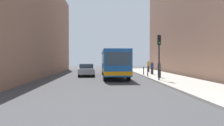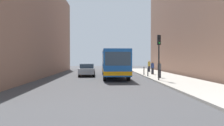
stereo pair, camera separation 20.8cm
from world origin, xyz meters
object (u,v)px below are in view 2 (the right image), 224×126
(traffic_light, at_px, (159,49))
(pedestrian_far_sidewalk, at_px, (149,66))
(bollard_near, at_px, (148,72))
(pedestrian_mid_sidewalk, at_px, (153,68))
(pedestrian_near_signal, at_px, (159,70))
(bollard_mid, at_px, (144,71))
(car_behind_bus, at_px, (112,67))
(bus, at_px, (114,62))
(car_beside_bus, at_px, (87,70))

(traffic_light, distance_m, pedestrian_far_sidewalk, 12.43)
(bollard_near, distance_m, pedestrian_mid_sidewalk, 3.29)
(pedestrian_mid_sidewalk, bearing_deg, traffic_light, 147.26)
(pedestrian_near_signal, bearing_deg, pedestrian_mid_sidewalk, 99.75)
(traffic_light, xyz_separation_m, bollard_mid, (-0.10, 6.39, -2.38))
(car_behind_bus, distance_m, traffic_light, 15.59)
(bollard_mid, bearing_deg, pedestrian_far_sidewalk, 71.65)
(traffic_light, distance_m, pedestrian_near_signal, 3.26)
(pedestrian_far_sidewalk, bearing_deg, car_behind_bus, 170.81)
(bus, xyz_separation_m, bollard_near, (3.74, -0.80, -1.10))
(car_beside_bus, relative_size, traffic_light, 1.08)
(bus, bearing_deg, car_beside_bus, -30.26)
(car_behind_bus, relative_size, pedestrian_mid_sidewalk, 2.77)
(car_behind_bus, relative_size, bollard_near, 4.66)
(bollard_mid, height_order, pedestrian_mid_sidewalk, pedestrian_mid_sidewalk)
(traffic_light, relative_size, bollard_mid, 4.32)
(car_beside_bus, relative_size, pedestrian_far_sidewalk, 2.57)
(bollard_near, relative_size, pedestrian_far_sidewalk, 0.55)
(pedestrian_near_signal, bearing_deg, bollard_mid, 116.68)
(bus, xyz_separation_m, traffic_light, (3.84, -4.96, 1.28))
(bus, relative_size, car_beside_bus, 2.49)
(car_beside_bus, xyz_separation_m, pedestrian_far_sidewalk, (8.82, 5.38, 0.23))
(bollard_mid, xyz_separation_m, pedestrian_mid_sidewalk, (1.25, 0.81, 0.32))
(bollard_mid, bearing_deg, pedestrian_mid_sidewalk, 33.00)
(car_beside_bus, height_order, pedestrian_near_signal, pedestrian_near_signal)
(bus, bearing_deg, bollard_near, 167.20)
(bollard_near, distance_m, pedestrian_near_signal, 1.94)
(car_behind_bus, bearing_deg, traffic_light, 104.58)
(car_beside_bus, height_order, bollard_mid, car_beside_bus)
(bollard_mid, bearing_deg, bollard_near, -90.00)
(pedestrian_mid_sidewalk, distance_m, pedestrian_far_sidewalk, 4.99)
(traffic_light, bearing_deg, bollard_mid, 90.90)
(car_beside_bus, relative_size, bollard_near, 4.68)
(car_behind_bus, height_order, bollard_mid, car_behind_bus)
(pedestrian_near_signal, xyz_separation_m, pedestrian_far_sidewalk, (1.08, 9.69, 0.03))
(car_beside_bus, distance_m, pedestrian_mid_sidewalk, 8.18)
(pedestrian_far_sidewalk, bearing_deg, traffic_light, -79.91)
(car_behind_bus, xyz_separation_m, traffic_light, (3.63, -15.00, 2.22))
(car_beside_bus, relative_size, pedestrian_near_signal, 2.65)
(bus, bearing_deg, traffic_light, 127.03)
(car_beside_bus, height_order, car_behind_bus, same)
(bollard_mid, bearing_deg, car_behind_bus, 112.27)
(pedestrian_mid_sidewalk, bearing_deg, bollard_mid, 99.32)
(pedestrian_near_signal, height_order, pedestrian_mid_sidewalk, pedestrian_near_signal)
(bollard_near, relative_size, bollard_mid, 1.00)
(bollard_near, bearing_deg, bollard_mid, 90.00)
(bollard_near, height_order, bollard_mid, same)
(bus, bearing_deg, bollard_mid, -159.93)
(car_behind_bus, bearing_deg, pedestrian_far_sidewalk, 153.24)
(car_beside_bus, bearing_deg, bollard_mid, 175.51)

